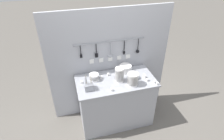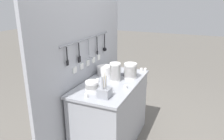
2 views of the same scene
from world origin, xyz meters
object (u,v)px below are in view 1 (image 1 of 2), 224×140
object	(u,v)px
bowl_stack_back_corner	(133,79)
bowl_stack_tall_left	(94,77)
cutlery_caddy	(89,86)
cup_back_left	(145,77)
steel_mixing_bowl	(135,77)
cup_mid_row	(82,82)
cup_front_left	(101,77)
cup_front_right	(147,80)
cup_beside_plates	(157,84)
plate_stack	(125,69)
cup_centre	(144,75)
cup_edge_near	(108,74)
bowl_stack_nested_right	(119,75)
cup_back_right	(112,90)
cup_edge_far	(154,82)

from	to	relation	value
bowl_stack_back_corner	bowl_stack_tall_left	bearing A→B (deg)	152.69
cutlery_caddy	cup_back_left	world-z (taller)	cutlery_caddy
steel_mixing_bowl	cup_mid_row	bearing A→B (deg)	174.00
cup_front_left	steel_mixing_bowl	bearing A→B (deg)	-14.88
cutlery_caddy	cup_front_right	world-z (taller)	cutlery_caddy
cup_back_left	cup_beside_plates	size ratio (longest dim) A/B	1.00
plate_stack	cup_front_right	bearing A→B (deg)	-55.02
cup_centre	cup_front_right	distance (m)	0.14
cup_beside_plates	cup_edge_near	bearing A→B (deg)	146.04
bowl_stack_nested_right	bowl_stack_back_corner	xyz separation A→B (m)	(0.16, -0.14, -0.02)
plate_stack	bowl_stack_back_corner	bearing A→B (deg)	-91.61
cup_front_left	cup_edge_near	bearing A→B (deg)	18.95
bowl_stack_nested_right	cup_centre	xyz separation A→B (m)	(0.42, 0.02, -0.09)
plate_stack	steel_mixing_bowl	distance (m)	0.24
bowl_stack_nested_right	cup_back_right	size ratio (longest dim) A/B	5.33
cup_back_right	cup_front_left	world-z (taller)	same
steel_mixing_bowl	cup_back_right	xyz separation A→B (m)	(-0.43, -0.20, -0.00)
cup_edge_near	cup_back_right	bearing A→B (deg)	-97.60
cup_edge_far	bowl_stack_nested_right	bearing A→B (deg)	158.41
bowl_stack_nested_right	plate_stack	size ratio (longest dim) A/B	1.13
cup_centre	cup_edge_far	distance (m)	0.23
cutlery_caddy	cup_centre	world-z (taller)	cutlery_caddy
cup_front_left	cup_front_right	bearing A→B (deg)	-21.39
bowl_stack_back_corner	plate_stack	bearing A→B (deg)	88.39
cutlery_caddy	cup_edge_near	size ratio (longest dim) A/B	6.17
cup_edge_near	cup_mid_row	size ratio (longest dim) A/B	1.00
cup_edge_near	cup_centre	size ratio (longest dim) A/B	1.00
bowl_stack_back_corner	cup_back_left	world-z (taller)	bowl_stack_back_corner
plate_stack	bowl_stack_tall_left	bearing A→B (deg)	-170.43
cup_mid_row	bowl_stack_back_corner	bearing A→B (deg)	-17.81
cup_back_right	cup_edge_far	xyz separation A→B (m)	(0.67, 0.00, 0.00)
bowl_stack_tall_left	cup_edge_far	distance (m)	0.92
cutlery_caddy	cup_back_right	distance (m)	0.33
cup_edge_far	cutlery_caddy	bearing A→B (deg)	173.13
cup_back_right	cup_front_left	bearing A→B (deg)	102.50
cup_mid_row	cup_beside_plates	world-z (taller)	same
bowl_stack_nested_right	cup_back_left	world-z (taller)	bowl_stack_nested_right
cup_back_left	cup_beside_plates	xyz separation A→B (m)	(0.10, -0.21, 0.00)
bowl_stack_back_corner	cup_back_left	bearing A→B (deg)	23.28
plate_stack	cup_mid_row	xyz separation A→B (m)	(-0.74, -0.13, -0.04)
bowl_stack_tall_left	cup_edge_far	world-z (taller)	bowl_stack_tall_left
cutlery_caddy	cup_centre	size ratio (longest dim) A/B	6.17
bowl_stack_tall_left	cutlery_caddy	bearing A→B (deg)	-119.34
plate_stack	cup_beside_plates	xyz separation A→B (m)	(0.34, -0.47, -0.04)
plate_stack	cup_edge_far	xyz separation A→B (m)	(0.32, -0.42, -0.04)
cup_edge_far	cup_front_right	size ratio (longest dim) A/B	1.00
bowl_stack_tall_left	cup_centre	distance (m)	0.79
bowl_stack_tall_left	cup_centre	xyz separation A→B (m)	(0.79, -0.11, -0.03)
cutlery_caddy	cup_front_left	distance (m)	0.32
steel_mixing_bowl	cup_front_left	bearing A→B (deg)	165.12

